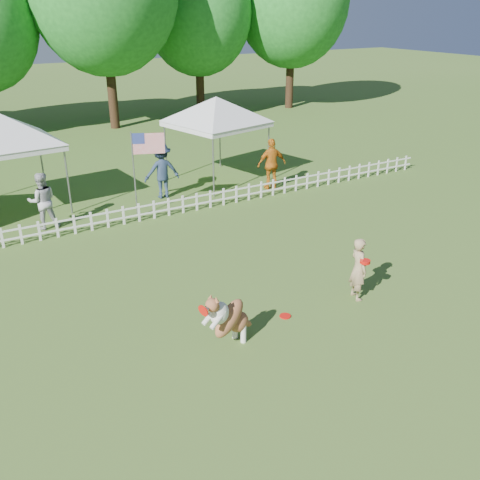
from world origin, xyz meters
The scene contains 14 objects.
ground centered at (0.00, 0.00, 0.00)m, with size 120.00×120.00×0.00m, color #39631F.
picket_fence centered at (0.00, 7.00, 0.30)m, with size 22.00×0.08×0.60m, color white, non-canonical shape.
handler centered at (1.92, -0.05, 0.75)m, with size 0.54×0.36×1.49m, color #A08360.
dog centered at (-1.53, -0.27, 0.65)m, with size 1.25×0.42×1.29m, color brown, non-canonical shape.
frisbee_on_turf centered at (0.04, 0.08, 0.01)m, with size 0.25×0.25×0.02m, color red.
canopy_tent_left centered at (-3.90, 10.04, 1.54)m, with size 2.99×2.99×3.09m, color silver, non-canonical shape.
canopy_tent_right centered at (3.39, 9.61, 1.55)m, with size 3.01×3.01×3.11m, color silver, non-canonical shape.
flag_pole centered at (-0.66, 7.43, 1.37)m, with size 1.05×0.11×2.74m, color gray, non-canonical shape.
spectator_a centered at (-3.39, 7.93, 0.87)m, with size 0.84×0.66×1.73m, color #ABAAB0.
spectator_b centered at (0.79, 8.80, 0.97)m, with size 1.25×0.72×1.93m, color #23314B.
spectator_c centered at (4.63, 7.70, 0.93)m, with size 1.09×0.46×1.87m, color #BF6716.
tree_center_right centered at (3.00, 21.00, 6.30)m, with size 7.60×7.60×12.60m, color #1D651F, non-canonical shape.
tree_right centered at (9.00, 22.50, 5.20)m, with size 6.20×6.20×10.40m, color #1D651F, non-canonical shape.
tree_far_right centered at (15.00, 21.50, 5.70)m, with size 7.00×7.00×11.40m, color #1D651F, non-canonical shape.
Camera 1 is at (-5.81, -8.08, 6.22)m, focal length 40.00 mm.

